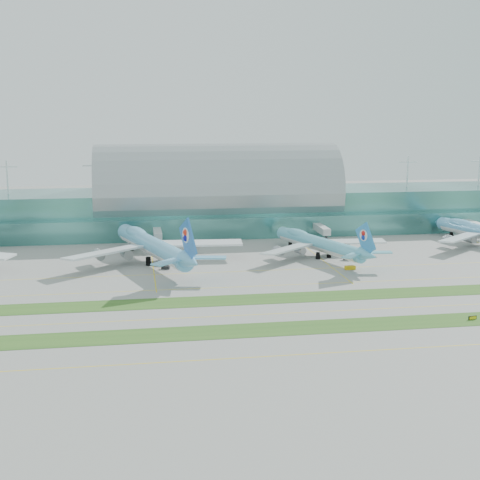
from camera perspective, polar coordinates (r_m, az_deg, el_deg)
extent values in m
plane|color=gray|center=(211.82, 2.32, -5.19)|extent=(700.00, 700.00, 0.00)
cube|color=#3D7A75|center=(335.52, -1.99, 2.57)|extent=(340.00, 42.00, 20.00)
cube|color=#3D7A75|center=(312.80, -1.45, 1.03)|extent=(340.00, 8.00, 10.00)
ellipsoid|color=#9EA5A8|center=(334.21, -2.00, 4.27)|extent=(340.00, 46.20, 16.17)
cylinder|color=white|center=(333.37, -2.01, 5.63)|extent=(0.80, 0.80, 16.00)
cube|color=#B2B7B7|center=(299.45, -7.07, 0.60)|extent=(3.50, 22.00, 3.00)
cylinder|color=black|center=(290.28, -6.98, -0.43)|extent=(1.00, 1.00, 4.00)
cube|color=#B2B7B7|center=(310.88, 6.88, 0.99)|extent=(3.50, 22.00, 3.00)
cylinder|color=black|center=(302.06, 7.38, 0.01)|extent=(1.00, 1.00, 4.00)
cube|color=#B2B7B7|center=(338.93, 19.18, 1.28)|extent=(3.50, 22.00, 3.00)
cube|color=#2D591E|center=(185.68, 4.01, -7.54)|extent=(420.00, 12.00, 0.08)
cube|color=#2D591E|center=(213.70, 2.22, -5.03)|extent=(420.00, 12.00, 0.08)
cube|color=yellow|center=(167.39, 5.56, -9.68)|extent=(420.00, 0.35, 0.01)
cube|color=yellow|center=(198.69, 3.11, -6.29)|extent=(420.00, 0.35, 0.01)
cube|color=yellow|center=(228.86, 1.44, -3.95)|extent=(420.00, 0.35, 0.01)
cube|color=yellow|center=(249.86, 0.53, -2.67)|extent=(420.00, 0.35, 0.01)
cylinder|color=#64B1DC|center=(265.23, -7.50, -0.47)|extent=(28.17, 67.57, 6.89)
ellipsoid|color=#64B1DC|center=(282.80, -8.84, 0.60)|extent=(12.79, 21.94, 4.91)
cone|color=#64B1DC|center=(299.85, -9.91, 0.78)|extent=(8.28, 7.44, 6.89)
cone|color=#64B1DC|center=(229.48, -4.21, -1.85)|extent=(9.35, 11.55, 6.54)
cube|color=white|center=(257.34, -11.52, -1.05)|extent=(30.84, 27.94, 1.36)
cylinder|color=gray|center=(264.80, -10.82, -1.20)|extent=(5.51, 6.99, 3.78)
cube|color=white|center=(270.54, -3.35, -0.26)|extent=(33.80, 10.50, 1.36)
cylinder|color=gray|center=(274.50, -4.81, -0.62)|extent=(5.51, 6.99, 3.78)
cube|color=blue|center=(230.05, -4.45, -0.04)|extent=(5.22, 14.07, 16.02)
cylinder|color=white|center=(230.75, -4.56, 0.41)|extent=(2.62, 5.38, 5.33)
cylinder|color=black|center=(290.55, -9.23, -0.54)|extent=(2.00, 2.00, 3.33)
cylinder|color=black|center=(261.11, -7.83, -1.80)|extent=(2.00, 2.00, 3.33)
cylinder|color=black|center=(263.32, -6.46, -1.66)|extent=(2.00, 2.00, 3.33)
cylinder|color=#5DB5CC|center=(275.36, 6.72, -0.30)|extent=(24.02, 54.67, 5.60)
ellipsoid|color=#5DB5CC|center=(287.79, 4.93, 0.54)|extent=(10.71, 17.83, 3.99)
cone|color=#5DB5CC|center=(300.06, 3.41, 0.69)|extent=(6.79, 6.13, 5.60)
cone|color=#5DB5CC|center=(250.53, 10.88, -1.29)|extent=(7.74, 9.44, 5.32)
cube|color=silver|center=(265.05, 4.06, -0.77)|extent=(24.80, 23.07, 1.10)
cylinder|color=#9C9DA5|center=(271.60, 4.23, -0.89)|extent=(4.56, 5.71, 3.07)
cube|color=silver|center=(283.57, 9.62, -0.12)|extent=(27.38, 7.96, 1.10)
cylinder|color=#9C9DA5|center=(285.29, 8.36, -0.41)|extent=(4.56, 5.71, 3.07)
cube|color=#2E86CC|center=(250.77, 10.67, 0.06)|extent=(4.48, 11.37, 13.03)
cylinder|color=white|center=(251.21, 10.55, 0.40)|extent=(2.22, 4.36, 4.34)
cylinder|color=black|center=(293.46, 4.31, -0.38)|extent=(1.63, 1.63, 2.71)
cylinder|color=black|center=(271.77, 6.67, -1.34)|extent=(1.63, 1.63, 2.71)
cylinder|color=black|center=(274.87, 7.60, -1.22)|extent=(1.63, 1.63, 2.71)
ellipsoid|color=#68B4E5|center=(326.83, 18.34, 1.33)|extent=(10.32, 18.73, 4.19)
cone|color=#68B4E5|center=(338.13, 16.57, 1.46)|extent=(6.97, 6.19, 5.88)
cube|color=white|center=(302.43, 18.33, 0.21)|extent=(26.82, 23.18, 1.16)
cylinder|color=gray|center=(309.33, 18.24, 0.07)|extent=(4.55, 5.91, 3.23)
cylinder|color=black|center=(332.04, 17.59, 0.47)|extent=(1.71, 1.71, 2.85)
cube|color=black|center=(254.33, -6.36, -2.35)|extent=(3.38, 2.54, 1.28)
cube|color=black|center=(260.51, -6.53, -1.99)|extent=(3.90, 2.89, 1.69)
cube|color=#E1AD0D|center=(255.71, 9.38, -2.34)|extent=(4.02, 1.82, 1.40)
cube|color=black|center=(271.71, 9.15, -1.53)|extent=(3.72, 2.84, 1.62)
cube|color=black|center=(203.91, 19.23, -6.28)|extent=(2.69, 0.70, 1.14)
cube|color=yellow|center=(203.77, 19.26, -6.30)|extent=(2.25, 0.42, 0.83)
cylinder|color=black|center=(203.45, 19.01, -6.40)|extent=(0.12, 0.12, 0.52)
cylinder|color=black|center=(204.56, 19.43, -6.33)|extent=(0.12, 0.12, 0.52)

